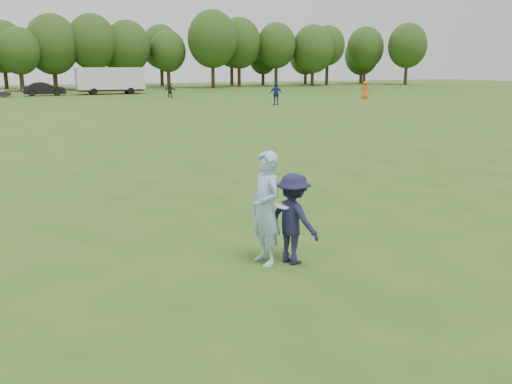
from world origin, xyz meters
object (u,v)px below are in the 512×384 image
defender (293,219)px  player_far_d (170,90)px  player_far_c (365,90)px  thrower (266,209)px  player_far_b (276,94)px  cargo_trailer (110,79)px  car_f (44,89)px  field_cone (221,98)px

defender → player_far_d: bearing=-34.2°
defender → player_far_c: (30.42, 40.20, 0.10)m
player_far_c → thrower: bearing=87.3°
defender → player_far_b: 39.77m
player_far_d → cargo_trailer: (-4.62, 10.11, 0.97)m
player_far_d → cargo_trailer: 11.16m
thrower → player_far_b: 39.83m
defender → player_far_d: (12.04, 50.60, -0.02)m
cargo_trailer → car_f: bearing=-176.8°
cargo_trailer → player_far_d: bearing=-65.5°
player_far_c → player_far_d: size_ratio=1.15×
player_far_c → cargo_trailer: (-23.00, 20.51, 0.85)m
player_far_c → field_cone: size_ratio=6.16×
player_far_c → cargo_trailer: size_ratio=0.21×
field_cone → cargo_trailer: cargo_trailer is taller
defender → field_cone: defender is taller
player_far_b → field_cone: bearing=145.6°
player_far_b → car_f: player_far_b is taller
field_cone → player_far_c: bearing=-19.3°
thrower → defender: size_ratio=1.24×
thrower → player_far_c: bearing=137.6°
thrower → player_far_c: size_ratio=1.10×
player_far_d → field_cone: (3.91, -5.31, -0.65)m
cargo_trailer → player_far_c: bearing=-41.7°
defender → car_f: size_ratio=0.35×
player_far_b → player_far_d: (-5.51, 14.90, -0.18)m
player_far_b → cargo_trailer: size_ratio=0.22×
field_cone → player_far_d: bearing=126.3°
thrower → cargo_trailer: size_ratio=0.23×
player_far_b → cargo_trailer: (-10.13, 25.02, 0.79)m
defender → field_cone: bearing=-40.2°
thrower → field_cone: (16.41, 45.12, -0.87)m
player_far_d → defender: bearing=-120.7°
player_far_c → cargo_trailer: bearing=-6.8°
player_far_c → car_f: size_ratio=0.39×
thrower → field_cone: size_ratio=6.80×
player_far_b → defender: bearing=-70.0°
player_far_c → player_far_d: 21.12m
car_f → field_cone: car_f is taller
thrower → field_cone: bearing=155.2°
car_f → cargo_trailer: 7.76m
car_f → player_far_d: bearing=-130.2°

